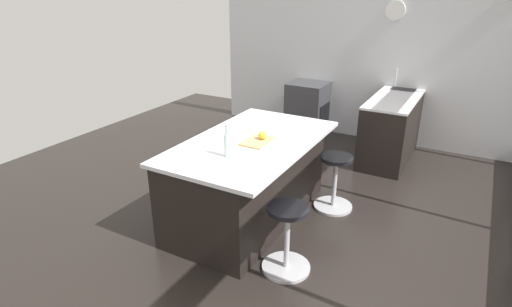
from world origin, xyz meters
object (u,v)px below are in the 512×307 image
at_px(oven_range, 308,109).
at_px(stool_middle, 287,241).
at_px(kitchen_island, 248,179).
at_px(cutting_board, 258,141).
at_px(stool_by_window, 335,184).
at_px(water_bottle, 227,144).
at_px(apple_yellow, 263,135).

bearing_deg(oven_range, stool_middle, 19.84).
bearing_deg(kitchen_island, oven_range, -170.32).
bearing_deg(stool_middle, oven_range, -160.16).
bearing_deg(stool_middle, cutting_board, -134.03).
height_order(stool_by_window, water_bottle, water_bottle).
relative_size(oven_range, stool_middle, 1.37).
height_order(stool_middle, cutting_board, cutting_board).
xyz_separation_m(stool_by_window, cutting_board, (0.65, -0.63, 0.61)).
bearing_deg(stool_middle, water_bottle, -102.75).
xyz_separation_m(stool_by_window, water_bottle, (1.10, -0.70, 0.72)).
height_order(kitchen_island, stool_middle, kitchen_island).
bearing_deg(stool_middle, apple_yellow, -137.71).
xyz_separation_m(stool_by_window, stool_middle, (1.26, 0.00, 0.00)).
bearing_deg(cutting_board, water_bottle, -8.58).
bearing_deg(oven_range, stool_by_window, 29.70).
bearing_deg(cutting_board, kitchen_island, -97.52).
xyz_separation_m(kitchen_island, stool_by_window, (-0.63, 0.76, -0.16)).
bearing_deg(kitchen_island, apple_yellow, 104.15).
xyz_separation_m(stool_middle, cutting_board, (-0.61, -0.63, 0.61)).
distance_m(stool_middle, water_bottle, 1.02).
xyz_separation_m(cutting_board, apple_yellow, (-0.06, 0.03, 0.05)).
bearing_deg(apple_yellow, cutting_board, -25.83).
relative_size(oven_range, water_bottle, 2.80).
bearing_deg(apple_yellow, stool_by_window, 134.22).
height_order(stool_middle, apple_yellow, apple_yellow).
relative_size(oven_range, stool_by_window, 1.37).
bearing_deg(oven_range, water_bottle, 9.28).
relative_size(apple_yellow, water_bottle, 0.28).
distance_m(oven_range, stool_middle, 3.65).
distance_m(stool_middle, cutting_board, 1.07).
bearing_deg(kitchen_island, stool_middle, 50.35).
xyz_separation_m(kitchen_island, apple_yellow, (-0.04, 0.15, 0.51)).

